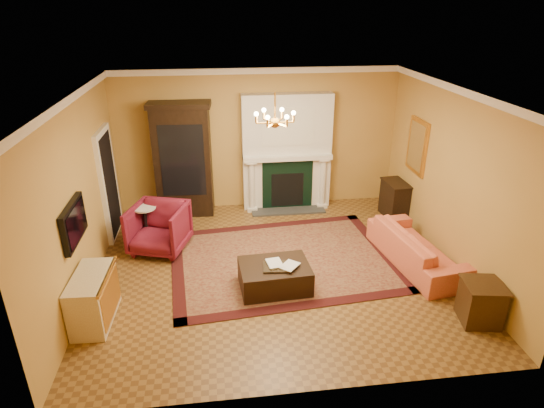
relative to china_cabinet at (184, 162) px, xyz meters
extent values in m
cube|color=brown|center=(1.59, -2.49, -1.16)|extent=(6.00, 5.50, 0.02)
cube|color=silver|center=(1.59, -2.49, 1.86)|extent=(6.00, 5.50, 0.02)
cube|color=#BE9044|center=(1.59, 0.27, 0.35)|extent=(6.00, 0.02, 3.00)
cube|color=#BE9044|center=(1.59, -5.25, 0.35)|extent=(6.00, 0.02, 3.00)
cube|color=#BE9044|center=(-1.42, -2.49, 0.35)|extent=(0.02, 5.50, 3.00)
cube|color=#BE9044|center=(4.60, -2.49, 0.35)|extent=(0.02, 5.50, 3.00)
cube|color=silver|center=(2.19, 0.10, 0.10)|extent=(1.90, 0.32, 2.50)
cube|color=silver|center=(2.19, -0.07, 0.70)|extent=(1.10, 0.01, 0.80)
cube|color=black|center=(2.19, -0.07, -0.60)|extent=(1.10, 0.02, 1.10)
cube|color=black|center=(2.19, -0.08, -0.70)|extent=(0.70, 0.02, 0.75)
cube|color=#333333|center=(2.19, -0.19, -1.13)|extent=(1.60, 0.50, 0.04)
cube|color=silver|center=(2.19, 0.04, 0.03)|extent=(1.90, 0.44, 0.10)
cylinder|color=silver|center=(1.41, -0.08, -0.56)|extent=(0.14, 0.14, 1.18)
cylinder|color=silver|center=(2.97, -0.08, -0.56)|extent=(0.14, 0.14, 1.18)
cube|color=white|center=(1.59, 0.22, 1.79)|extent=(6.00, 0.08, 0.12)
cube|color=white|center=(-1.37, -2.49, 1.79)|extent=(0.08, 5.50, 0.12)
cube|color=white|center=(4.55, -2.49, 1.79)|extent=(0.08, 5.50, 0.12)
cube|color=white|center=(-1.37, -0.79, -0.10)|extent=(0.08, 1.05, 2.10)
cube|color=black|center=(-1.34, -0.79, -0.13)|extent=(0.02, 0.85, 1.95)
cube|color=black|center=(-1.36, -3.09, 0.20)|extent=(0.08, 0.95, 0.58)
cube|color=black|center=(-1.32, -3.09, 0.20)|extent=(0.01, 0.85, 0.48)
cube|color=gold|center=(4.56, -1.09, 0.50)|extent=(0.05, 0.76, 1.05)
cube|color=white|center=(4.53, -1.09, 0.50)|extent=(0.01, 0.62, 0.90)
cylinder|color=#C68B36|center=(1.59, -2.49, 1.65)|extent=(0.03, 0.03, 0.40)
sphere|color=#C68B36|center=(1.59, -2.49, 1.40)|extent=(0.16, 0.16, 0.16)
sphere|color=#FFE5B2|center=(1.87, -2.49, 1.54)|extent=(0.07, 0.07, 0.07)
sphere|color=#FFE5B2|center=(1.73, -2.25, 1.54)|extent=(0.07, 0.07, 0.07)
sphere|color=#FFE5B2|center=(1.45, -2.25, 1.54)|extent=(0.07, 0.07, 0.07)
sphere|color=#FFE5B2|center=(1.31, -2.49, 1.54)|extent=(0.07, 0.07, 0.07)
sphere|color=#FFE5B2|center=(1.45, -2.73, 1.54)|extent=(0.07, 0.07, 0.07)
sphere|color=#FFE5B2|center=(1.73, -2.73, 1.54)|extent=(0.07, 0.07, 0.07)
cube|color=#470F0F|center=(1.78, -2.25, -1.14)|extent=(4.14, 3.26, 0.02)
cube|color=black|center=(0.00, 0.00, 0.00)|extent=(1.18, 0.59, 2.30)
imported|color=maroon|center=(-0.42, -1.59, -0.66)|extent=(1.17, 1.13, 0.97)
cylinder|color=black|center=(-0.68, -1.35, -1.13)|extent=(0.30, 0.30, 0.04)
cylinder|color=black|center=(-0.68, -1.35, -0.76)|extent=(0.06, 0.06, 0.69)
cylinder|color=white|center=(-0.68, -1.35, -0.39)|extent=(0.43, 0.43, 0.03)
cube|color=beige|center=(-1.14, -3.55, -0.78)|extent=(0.51, 1.02, 0.74)
imported|color=#E86049|center=(4.05, -2.64, -0.73)|extent=(0.92, 2.19, 0.83)
cube|color=#33210E|center=(4.31, -4.26, -0.85)|extent=(0.59, 0.59, 0.59)
cube|color=black|center=(4.37, -0.76, -0.77)|extent=(0.44, 0.70, 0.75)
cube|color=black|center=(1.51, -3.08, -0.93)|extent=(1.14, 0.86, 0.41)
cube|color=black|center=(1.55, -3.15, -0.71)|extent=(0.47, 0.39, 0.03)
imported|color=gray|center=(1.39, -3.11, -0.54)|extent=(0.23, 0.06, 0.31)
imported|color=gray|center=(1.64, -3.12, -0.54)|extent=(0.19, 0.16, 0.31)
cylinder|color=gray|center=(1.59, 0.04, 0.12)|extent=(0.10, 0.10, 0.08)
cone|color=#0F3710|center=(1.59, 0.04, 0.31)|extent=(0.14, 0.14, 0.30)
cylinder|color=gray|center=(2.78, 0.04, 0.13)|extent=(0.11, 0.11, 0.09)
cone|color=#0F3710|center=(2.78, 0.04, 0.33)|extent=(0.15, 0.15, 0.33)
camera|label=1|loc=(0.70, -9.14, 3.07)|focal=30.00mm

